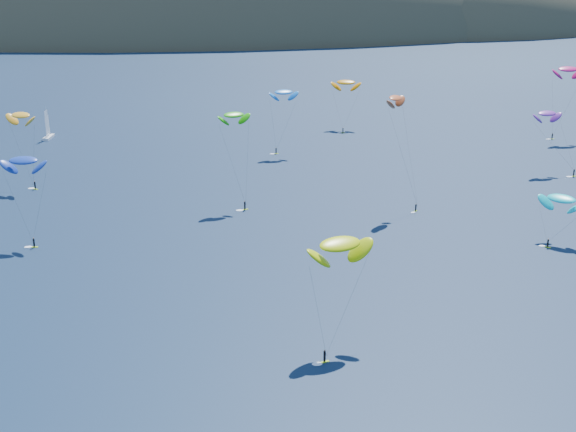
{
  "coord_description": "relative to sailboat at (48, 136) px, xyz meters",
  "views": [
    {
      "loc": [
        -40.09,
        -68.65,
        60.34
      ],
      "look_at": [
        -13.05,
        80.0,
        9.0
      ],
      "focal_mm": 50.0,
      "sensor_mm": 36.0,
      "label": 1
    }
  ],
  "objects": [
    {
      "name": "island",
      "position": [
        110.8,
        364.41,
        -11.65
      ],
      "size": [
        730.0,
        300.0,
        210.0
      ],
      "color": "#3D3526",
      "rests_on": "ground"
    },
    {
      "name": "sailboat",
      "position": [
        0.0,
        0.0,
        0.0
      ],
      "size": [
        8.93,
        7.67,
        10.79
      ],
      "rotation": [
        0.0,
        0.0,
        -0.2
      ],
      "color": "white",
      "rests_on": "ground"
    },
    {
      "name": "kitesurfer_1",
      "position": [
        -0.3,
        -52.5,
        17.37
      ],
      "size": [
        9.74,
        11.48,
        20.86
      ],
      "rotation": [
        0.0,
        0.0,
        -0.66
      ],
      "color": "#ACE219",
      "rests_on": "ground"
    },
    {
      "name": "kitesurfer_2",
      "position": [
        60.38,
        -152.44,
        14.83
      ],
      "size": [
        12.18,
        13.25,
        18.87
      ],
      "rotation": [
        0.0,
        0.0,
        0.32
      ],
      "color": "#ACE219",
      "rests_on": "ground"
    },
    {
      "name": "kitesurfer_3",
      "position": [
        52.52,
        -77.16,
        20.44
      ],
      "size": [
        8.64,
        11.67,
        23.66
      ],
      "rotation": [
        0.0,
        0.0,
        0.29
      ],
      "color": "#ACE219",
      "rests_on": "ground"
    },
    {
      "name": "kitesurfer_4",
      "position": [
        72.89,
        -30.8,
        17.34
      ],
      "size": [
        8.93,
        5.31,
        20.7
      ],
      "rotation": [
        0.0,
        0.0,
        0.1
      ],
      "color": "#ACE219",
      "rests_on": "ground"
    },
    {
      "name": "kitesurfer_5",
      "position": [
        117.49,
        -117.47,
        8.22
      ],
      "size": [
        9.78,
        10.07,
        11.79
      ],
      "rotation": [
        0.0,
        0.0,
        -0.87
      ],
      "color": "#ACE219",
      "rests_on": "ground"
    },
    {
      "name": "kitesurfer_6",
      "position": [
        141.21,
        -63.91,
        14.97
      ],
      "size": [
        10.28,
        11.71,
        18.32
      ],
      "rotation": [
        0.0,
        0.0,
        0.13
      ],
      "color": "#ACE219",
      "rests_on": "ground"
    },
    {
      "name": "kitesurfer_8",
      "position": [
        166.75,
        -27.43,
        21.23
      ],
      "size": [
        10.91,
        5.82,
        25.12
      ],
      "rotation": [
        0.0,
        0.0,
        -0.02
      ],
      "color": "#ACE219",
      "rests_on": "ground"
    },
    {
      "name": "kitesurfer_9",
      "position": [
        89.89,
        -86.53,
        25.0
      ],
      "size": [
        8.28,
        12.0,
        28.11
      ],
      "rotation": [
        0.0,
        0.0,
        0.83
      ],
      "color": "#ACE219",
      "rests_on": "ground"
    },
    {
      "name": "kitesurfer_10",
      "position": [
        5.6,
        -95.35,
        16.11
      ],
      "size": [
        10.14,
        10.62,
        19.69
      ],
      "rotation": [
        0.0,
        0.0,
        -0.21
      ],
      "color": "#ACE219",
      "rests_on": "ground"
    },
    {
      "name": "kitesurfer_11",
      "position": [
        100.37,
        1.28,
        14.34
      ],
      "size": [
        10.73,
        14.92,
        18.02
      ],
      "rotation": [
        0.0,
        0.0,
        -0.3
      ],
      "color": "#ACE219",
      "rests_on": "ground"
    }
  ]
}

